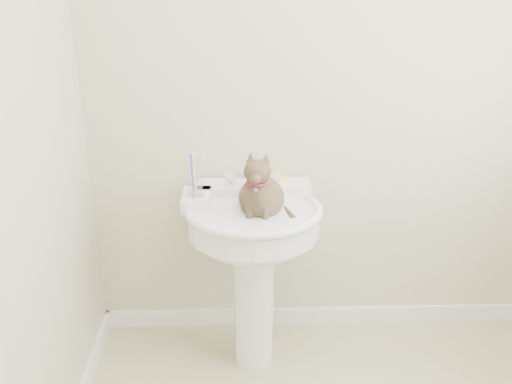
{
  "coord_description": "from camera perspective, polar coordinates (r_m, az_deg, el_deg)",
  "views": [
    {
      "loc": [
        -0.4,
        -1.39,
        1.79
      ],
      "look_at": [
        -0.34,
        0.79,
        0.87
      ],
      "focal_mm": 40.0,
      "sensor_mm": 36.0,
      "label": 1
    }
  ],
  "objects": [
    {
      "name": "toothbrush_cup",
      "position": [
        2.43,
        -6.09,
        0.67
      ],
      "size": [
        0.07,
        0.07,
        0.19
      ],
      "rotation": [
        0.0,
        0.0,
        0.08
      ],
      "color": "silver",
      "rests_on": "pedestal_sink"
    },
    {
      "name": "faucet",
      "position": [
        2.52,
        -0.32,
        1.4
      ],
      "size": [
        0.28,
        0.12,
        0.14
      ],
      "color": "silver",
      "rests_on": "pedestal_sink"
    },
    {
      "name": "soap_bar",
      "position": [
        2.61,
        1.84,
        1.57
      ],
      "size": [
        0.1,
        0.07,
        0.03
      ],
      "primitive_type": "cube",
      "rotation": [
        0.0,
        0.0,
        0.21
      ],
      "color": "#FEB33E",
      "rests_on": "pedestal_sink"
    },
    {
      "name": "baseboard_back",
      "position": [
        3.05,
        6.32,
        -12.15
      ],
      "size": [
        2.2,
        0.02,
        0.09
      ],
      "primitive_type": "cube",
      "color": "white",
      "rests_on": "floor"
    },
    {
      "name": "pedestal_sink",
      "position": [
        2.47,
        -0.29,
        -4.6
      ],
      "size": [
        0.6,
        0.59,
        0.83
      ],
      "color": "white",
      "rests_on": "floor"
    },
    {
      "name": "wall_back",
      "position": [
        2.57,
        7.45,
        10.56
      ],
      "size": [
        2.2,
        0.0,
        2.5
      ],
      "primitive_type": null,
      "color": "beige",
      "rests_on": "ground"
    },
    {
      "name": "cat",
      "position": [
        2.35,
        0.53,
        -0.21
      ],
      "size": [
        0.21,
        0.27,
        0.39
      ],
      "rotation": [
        0.0,
        0.0,
        -0.2
      ],
      "color": "brown",
      "rests_on": "pedestal_sink"
    }
  ]
}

